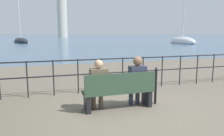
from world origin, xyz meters
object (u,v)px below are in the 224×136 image
at_px(seated_person_left, 98,83).
at_px(closed_umbrella, 156,83).
at_px(sailboat_2, 21,41).
at_px(park_bench, 119,92).
at_px(harbor_lighthouse, 62,9).
at_px(sailboat_1, 182,42).
at_px(seated_person_right, 137,79).

distance_m(seated_person_left, closed_umbrella, 1.52).
bearing_deg(sailboat_2, park_bench, -99.14).
relative_size(sailboat_2, harbor_lighthouse, 0.47).
relative_size(closed_umbrella, sailboat_1, 0.09).
distance_m(park_bench, closed_umbrella, 1.03).
distance_m(park_bench, harbor_lighthouse, 96.06).
distance_m(park_bench, seated_person_right, 0.56).
height_order(seated_person_left, sailboat_1, sailboat_1).
bearing_deg(seated_person_left, closed_umbrella, 0.17).
bearing_deg(closed_umbrella, harbor_lighthouse, 86.18).
xyz_separation_m(seated_person_right, sailboat_1, (20.81, 27.31, -0.30)).
distance_m(sailboat_1, sailboat_2, 29.39).
bearing_deg(sailboat_2, sailboat_1, -41.50).
bearing_deg(sailboat_1, seated_person_left, -127.84).
height_order(seated_person_right, sailboat_2, sailboat_2).
height_order(sailboat_1, sailboat_2, sailboat_2).
distance_m(seated_person_right, closed_umbrella, 0.55).
bearing_deg(closed_umbrella, sailboat_1, 53.40).
bearing_deg(seated_person_right, sailboat_2, 98.54).
height_order(park_bench, sailboat_1, sailboat_1).
distance_m(seated_person_left, sailboat_2, 39.81).
xyz_separation_m(seated_person_right, sailboat_2, (-5.93, 39.51, -0.34)).
height_order(park_bench, seated_person_left, seated_person_left).
xyz_separation_m(closed_umbrella, harbor_lighthouse, (6.35, 94.94, 11.86)).
xyz_separation_m(park_bench, seated_person_left, (-0.49, 0.08, 0.24)).
height_order(seated_person_left, seated_person_right, seated_person_right).
relative_size(park_bench, closed_umbrella, 1.77).
height_order(park_bench, closed_umbrella, closed_umbrella).
xyz_separation_m(seated_person_right, closed_umbrella, (0.53, 0.01, -0.15)).
bearing_deg(seated_person_right, harbor_lighthouse, 85.85).
xyz_separation_m(sailboat_2, harbor_lighthouse, (12.82, 55.44, 12.05)).
distance_m(sailboat_2, harbor_lighthouse, 58.17).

